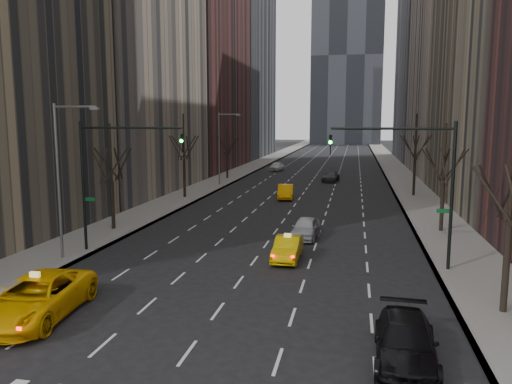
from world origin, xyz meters
The scene contains 24 objects.
ground centered at (0.00, 0.00, 0.00)m, with size 400.00×400.00×0.00m, color black.
sidewalk_left centered at (-12.25, 70.00, 0.07)m, with size 4.50×320.00×0.15m, color slate.
sidewalk_right centered at (12.25, 70.00, 0.07)m, with size 4.50×320.00×0.15m, color slate.
bld_left_far centered at (-21.50, 66.00, 22.00)m, with size 14.00×28.00×44.00m, color brown.
bld_left_deep centered at (-21.50, 96.00, 30.00)m, with size 14.00×30.00×60.00m, color #5C5C61.
bld_right_far centered at (21.50, 64.00, 25.00)m, with size 14.00×28.00×50.00m, color tan.
bld_right_deep centered at (21.50, 95.00, 29.00)m, with size 14.00×30.00×58.00m, color #5C5C61.
tree_lw_b centered at (-12.00, 18.00, 3.72)m, with size 3.36×3.50×7.82m.
tree_lw_c centered at (-12.00, 34.00, 4.04)m, with size 3.36×3.50×8.74m.
tree_lw_d centered at (-12.00, 52.00, 3.56)m, with size 3.36×3.50×7.36m.
tree_rw_a centered at (12.00, 6.00, 3.88)m, with size 3.36×3.50×8.28m.
tree_rw_b centered at (12.00, 22.00, 3.72)m, with size 3.36×3.50×7.82m.
tree_rw_c centered at (12.00, 40.00, 4.04)m, with size 3.36×3.50×8.74m.
traffic_mast_left centered at (-9.11, 12.00, 5.49)m, with size 6.69×0.39×8.00m.
traffic_mast_right centered at (9.11, 12.00, 5.49)m, with size 6.69×0.39×8.00m.
streetlight_near centered at (-10.84, 10.00, 5.62)m, with size 2.83×0.22×9.00m.
streetlight_far centered at (-10.84, 45.00, 5.62)m, with size 2.83×0.22×9.00m.
taxi_suv centered at (-7.20, 1.84, 0.88)m, with size 2.92×6.34×1.76m, color #F7B805.
taxi_sedan centered at (1.88, 12.64, 0.68)m, with size 1.45×4.15×1.37m, color #D6AD04.
silver_sedan_ahead centered at (2.39, 18.29, 0.73)m, with size 1.72×4.27×1.45m, color #A9ABB1.
parked_suv_black centered at (7.50, 0.78, 0.73)m, with size 2.06×5.06×1.47m, color black.
far_taxi centered at (-1.43, 35.72, 0.74)m, with size 1.57×4.50×1.48m, color #FFA305.
far_suv_grey centered at (2.48, 51.91, 0.70)m, with size 1.96×4.83×1.40m, color #333338.
far_car_white centered at (-6.95, 64.71, 0.72)m, with size 1.70×4.22×1.44m, color white.
Camera 1 is at (5.65, -15.90, 8.17)m, focal length 35.00 mm.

